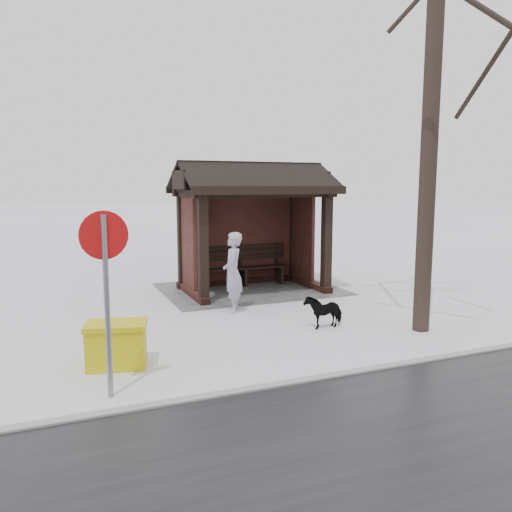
{
  "coord_description": "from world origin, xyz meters",
  "views": [
    {
      "loc": [
        4.45,
        10.99,
        2.53
      ],
      "look_at": [
        0.25,
        0.8,
        0.97
      ],
      "focal_mm": 35.0,
      "sensor_mm": 36.0,
      "label": 1
    }
  ],
  "objects_px": {
    "pedestrian": "(233,272)",
    "grit_bin": "(117,344)",
    "road_sign": "(105,264)",
    "dog": "(324,311)",
    "bus_shelter": "(250,201)"
  },
  "relations": [
    {
      "from": "pedestrian",
      "to": "grit_bin",
      "type": "height_order",
      "value": "pedestrian"
    },
    {
      "from": "bus_shelter",
      "to": "road_sign",
      "type": "distance_m",
      "value": 6.48
    },
    {
      "from": "pedestrian",
      "to": "dog",
      "type": "distance_m",
      "value": 2.06
    },
    {
      "from": "bus_shelter",
      "to": "grit_bin",
      "type": "xyz_separation_m",
      "value": [
        3.68,
        4.16,
        -1.84
      ]
    },
    {
      "from": "dog",
      "to": "road_sign",
      "type": "bearing_deg",
      "value": -73.14
    },
    {
      "from": "pedestrian",
      "to": "road_sign",
      "type": "bearing_deg",
      "value": -16.68
    },
    {
      "from": "bus_shelter",
      "to": "dog",
      "type": "relative_size",
      "value": 5.16
    },
    {
      "from": "dog",
      "to": "grit_bin",
      "type": "height_order",
      "value": "grit_bin"
    },
    {
      "from": "pedestrian",
      "to": "grit_bin",
      "type": "relative_size",
      "value": 1.71
    },
    {
      "from": "road_sign",
      "to": "grit_bin",
      "type": "bearing_deg",
      "value": -110.58
    },
    {
      "from": "dog",
      "to": "bus_shelter",
      "type": "bearing_deg",
      "value": 174.38
    },
    {
      "from": "bus_shelter",
      "to": "road_sign",
      "type": "relative_size",
      "value": 1.6
    },
    {
      "from": "bus_shelter",
      "to": "road_sign",
      "type": "xyz_separation_m",
      "value": [
        3.88,
        5.16,
        -0.54
      ]
    },
    {
      "from": "pedestrian",
      "to": "grit_bin",
      "type": "xyz_separation_m",
      "value": [
        2.55,
        2.27,
        -0.49
      ]
    },
    {
      "from": "grit_bin",
      "to": "road_sign",
      "type": "height_order",
      "value": "road_sign"
    }
  ]
}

